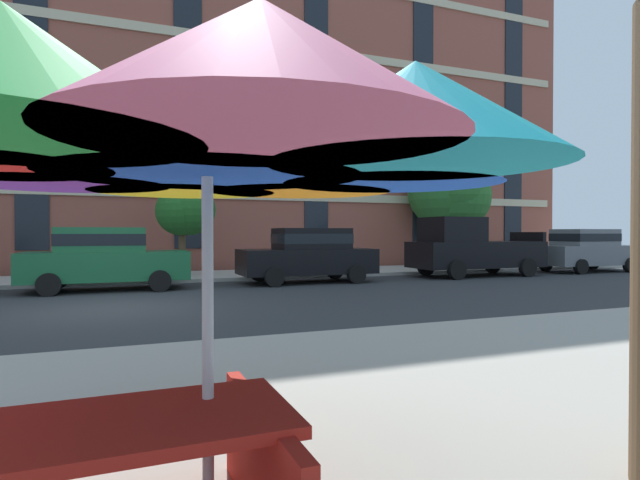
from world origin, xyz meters
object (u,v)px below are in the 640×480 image
sedan_green (105,257)px  pickup_black (471,249)px  sedan_gray (586,249)px  street_tree_right (452,192)px  sedan_black (309,254)px  street_tree_middle (185,210)px  patio_umbrella (207,132)px

sedan_green → pickup_black: pickup_black is taller
sedan_gray → street_tree_right: bearing=137.7°
sedan_green → street_tree_right: bearing=14.4°
sedan_gray → sedan_black: bearing=180.0°
sedan_gray → sedan_green: bearing=180.0°
pickup_black → sedan_gray: 5.87m
pickup_black → street_tree_middle: 10.54m
sedan_gray → pickup_black: bearing=180.0°
sedan_green → sedan_black: 6.12m
pickup_black → street_tree_right: (1.82, 3.69, 2.48)m
patio_umbrella → sedan_green: bearing=94.1°
patio_umbrella → sedan_gray: bearing=35.9°
sedan_black → sedan_gray: (12.36, 0.00, 0.00)m
sedan_green → pickup_black: (12.60, 0.00, 0.08)m
pickup_black → street_tree_middle: (-10.10, 2.67, 1.39)m
sedan_black → street_tree_right: street_tree_right is taller
sedan_green → pickup_black: 12.60m
sedan_green → street_tree_right: street_tree_right is taller
street_tree_right → patio_umbrella: bearing=-129.5°
sedan_black → street_tree_right: size_ratio=0.85×
street_tree_right → patio_umbrella: size_ratio=1.50×
pickup_black → street_tree_middle: street_tree_middle is taller
sedan_green → street_tree_right: size_ratio=0.85×
sedan_black → patio_umbrella: 13.78m
sedan_gray → street_tree_middle: size_ratio=1.31×
street_tree_right → patio_umbrella: 21.28m
sedan_black → pickup_black: (6.48, 0.00, 0.08)m
sedan_green → street_tree_middle: size_ratio=1.31×
sedan_gray → street_tree_middle: bearing=170.5°
sedan_green → sedan_black: bearing=0.0°
sedan_gray → street_tree_right: street_tree_right is taller
sedan_black → sedan_green: bearing=180.0°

